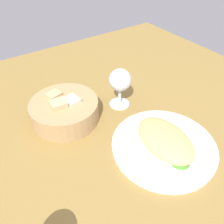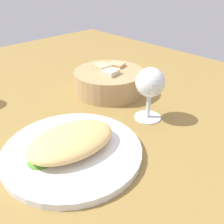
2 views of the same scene
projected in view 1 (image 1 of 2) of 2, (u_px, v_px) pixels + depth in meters
The scene contains 6 objects.
ground_plane at pixel (119, 164), 56.95cm from camera, with size 140.00×140.00×2.00cm, color olive.
plate at pixel (164, 146), 59.14cm from camera, with size 26.83×26.83×1.40cm, color white.
omelette at pixel (165, 139), 57.46cm from camera, with size 17.44×11.15×3.76cm, color #E3B86C.
lettuce_garnish at pixel (181, 160), 53.84cm from camera, with size 4.76×4.76×1.74cm, color #4B8B2F.
bread_basket at pixel (65, 110), 66.07cm from camera, with size 19.46×19.46×7.85cm.
wine_glass_near at pixel (120, 82), 67.91cm from camera, with size 6.74×6.74×12.57cm.
Camera 1 is at (-27.76, 21.22, 45.81)cm, focal length 36.72 mm.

